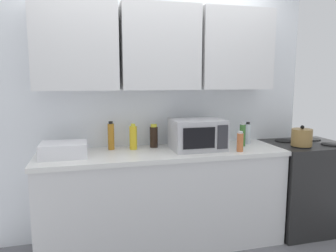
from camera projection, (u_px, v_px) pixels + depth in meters
name	position (u px, v px, depth m)	size (l,w,h in m)	color
wall_back_with_cabinets	(157.00, 76.00, 2.99)	(3.10, 0.38, 2.60)	white
counter_run	(163.00, 198.00, 2.93)	(2.23, 0.63, 0.90)	silver
stove_range	(304.00, 185.00, 3.28)	(0.76, 0.64, 0.91)	black
kettle	(302.00, 137.00, 3.03)	(0.19, 0.19, 0.20)	olive
microwave	(197.00, 134.00, 2.92)	(0.48, 0.37, 0.28)	#B7B7BC
dish_rack	(64.00, 150.00, 2.65)	(0.38, 0.30, 0.12)	silver
bottle_green_oil	(242.00, 135.00, 3.07)	(0.06, 0.06, 0.23)	#386B2D
bottle_yellow_mustard	(133.00, 137.00, 2.92)	(0.07, 0.07, 0.24)	gold
bottle_spice_jar	(240.00, 142.00, 2.84)	(0.06, 0.06, 0.18)	#BC6638
bottle_clear_tall	(248.00, 134.00, 3.19)	(0.06, 0.06, 0.22)	silver
bottle_soy_dark	(154.00, 136.00, 3.01)	(0.08, 0.08, 0.22)	black
bottle_amber_vinegar	(111.00, 136.00, 2.91)	(0.06, 0.06, 0.26)	#AD701E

